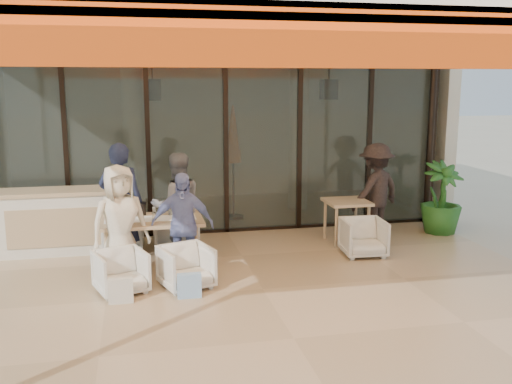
# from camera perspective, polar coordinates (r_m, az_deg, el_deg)

# --- Properties ---
(ground) EXTENTS (70.00, 70.00, 0.00)m
(ground) POSITION_cam_1_polar(r_m,az_deg,el_deg) (7.59, 0.68, -9.86)
(ground) COLOR #C6B293
(ground) RESTS_ON ground
(terrace_floor) EXTENTS (8.00, 6.00, 0.01)m
(terrace_floor) POSITION_cam_1_polar(r_m,az_deg,el_deg) (7.59, 0.68, -9.82)
(terrace_floor) COLOR tan
(terrace_floor) RESTS_ON ground
(terrace_structure) EXTENTS (8.00, 6.00, 3.40)m
(terrace_structure) POSITION_cam_1_polar(r_m,az_deg,el_deg) (6.86, 1.25, 15.56)
(terrace_structure) COLOR silver
(terrace_structure) RESTS_ON ground
(glass_storefront) EXTENTS (8.08, 0.10, 3.20)m
(glass_storefront) POSITION_cam_1_polar(r_m,az_deg,el_deg) (10.11, -3.04, 4.70)
(glass_storefront) COLOR #9EADA3
(glass_storefront) RESTS_ON ground
(interior_block) EXTENTS (9.05, 3.62, 3.52)m
(interior_block) POSITION_cam_1_polar(r_m,az_deg,el_deg) (12.35, -4.74, 8.74)
(interior_block) COLOR silver
(interior_block) RESTS_ON ground
(host_counter) EXTENTS (1.85, 0.65, 1.04)m
(host_counter) POSITION_cam_1_polar(r_m,az_deg,el_deg) (9.55, -19.00, -2.77)
(host_counter) COLOR silver
(host_counter) RESTS_ON ground
(dining_table) EXTENTS (1.50, 0.90, 0.93)m
(dining_table) POSITION_cam_1_polar(r_m,az_deg,el_deg) (8.43, -10.54, -3.05)
(dining_table) COLOR tan
(dining_table) RESTS_ON ground
(chair_far_left) EXTENTS (0.65, 0.62, 0.64)m
(chair_far_left) POSITION_cam_1_polar(r_m,az_deg,el_deg) (9.44, -13.14, -3.94)
(chair_far_left) COLOR silver
(chair_far_left) RESTS_ON ground
(chair_far_right) EXTENTS (0.71, 0.67, 0.73)m
(chair_far_right) POSITION_cam_1_polar(r_m,az_deg,el_deg) (9.44, -8.04, -3.46)
(chair_far_right) COLOR silver
(chair_far_right) RESTS_ON ground
(chair_near_left) EXTENTS (0.76, 0.74, 0.63)m
(chair_near_left) POSITION_cam_1_polar(r_m,az_deg,el_deg) (7.62, -13.36, -7.61)
(chair_near_left) COLOR silver
(chair_near_left) RESTS_ON ground
(chair_near_right) EXTENTS (0.77, 0.75, 0.64)m
(chair_near_right) POSITION_cam_1_polar(r_m,az_deg,el_deg) (7.63, -7.00, -7.29)
(chair_near_right) COLOR silver
(chair_near_right) RESTS_ON ground
(diner_navy) EXTENTS (0.76, 0.60, 1.82)m
(diner_navy) POSITION_cam_1_polar(r_m,az_deg,el_deg) (8.81, -13.35, -1.04)
(diner_navy) COLOR #181C35
(diner_navy) RESTS_ON ground
(diner_grey) EXTENTS (0.88, 0.73, 1.65)m
(diner_grey) POSITION_cam_1_polar(r_m,az_deg,el_deg) (8.85, -7.89, -1.38)
(diner_grey) COLOR slate
(diner_grey) RESTS_ON ground
(diner_cream) EXTENTS (0.92, 0.75, 1.62)m
(diner_cream) POSITION_cam_1_polar(r_m,az_deg,el_deg) (7.96, -13.45, -3.09)
(diner_cream) COLOR #EEE2C4
(diner_cream) RESTS_ON ground
(diner_periwinkle) EXTENTS (0.92, 0.50, 1.49)m
(diner_periwinkle) POSITION_cam_1_polar(r_m,az_deg,el_deg) (7.99, -7.39, -3.30)
(diner_periwinkle) COLOR #6C77B5
(diner_periwinkle) RESTS_ON ground
(tote_bag_cream) EXTENTS (0.30, 0.10, 0.34)m
(tote_bag_cream) POSITION_cam_1_polar(r_m,az_deg,el_deg) (7.28, -13.37, -9.66)
(tote_bag_cream) COLOR silver
(tote_bag_cream) RESTS_ON ground
(tote_bag_blue) EXTENTS (0.30, 0.10, 0.34)m
(tote_bag_blue) POSITION_cam_1_polar(r_m,az_deg,el_deg) (7.30, -6.69, -9.37)
(tote_bag_blue) COLOR #99BFD8
(tote_bag_blue) RESTS_ON ground
(side_table) EXTENTS (0.70, 0.70, 0.74)m
(side_table) POSITION_cam_1_polar(r_m,az_deg,el_deg) (9.70, 9.06, -1.45)
(side_table) COLOR tan
(side_table) RESTS_ON ground
(side_chair) EXTENTS (0.69, 0.65, 0.66)m
(side_chair) POSITION_cam_1_polar(r_m,az_deg,el_deg) (9.10, 10.69, -4.33)
(side_chair) COLOR silver
(side_chair) RESTS_ON ground
(standing_woman) EXTENTS (1.23, 1.02, 1.66)m
(standing_woman) POSITION_cam_1_polar(r_m,az_deg,el_deg) (10.20, 11.87, 0.16)
(standing_woman) COLOR black
(standing_woman) RESTS_ON ground
(potted_palm) EXTENTS (0.84, 0.84, 1.31)m
(potted_palm) POSITION_cam_1_polar(r_m,az_deg,el_deg) (10.70, 18.03, -0.59)
(potted_palm) COLOR #1E5919
(potted_palm) RESTS_ON ground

